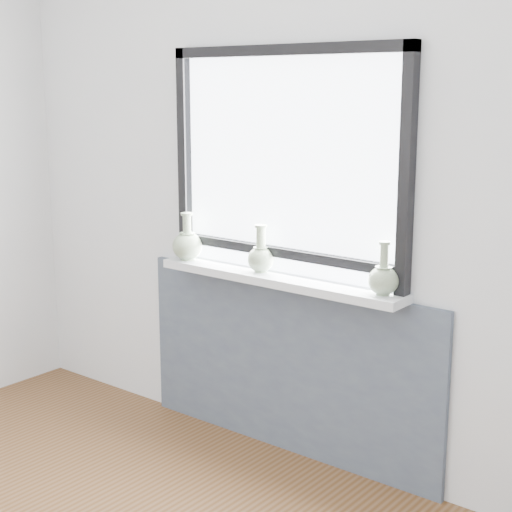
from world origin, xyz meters
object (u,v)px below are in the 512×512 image
Objects in this scene: windowsill at (277,279)px; vase_a at (187,244)px; vase_c at (383,278)px; vase_b at (261,257)px.

vase_a is (-0.56, -0.02, 0.10)m from windowsill.
vase_c reaches higher than windowsill.
windowsill is 0.57m from vase_c.
windowsill is 0.14m from vase_b.
vase_a is 0.46m from vase_b.
vase_b is 0.99× the size of vase_c.
vase_c is (0.56, 0.00, 0.09)m from windowsill.
windowsill is at bearing -4.67° from vase_b.
vase_c is at bearing 0.20° from windowsill.
windowsill is at bearing -179.80° from vase_c.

